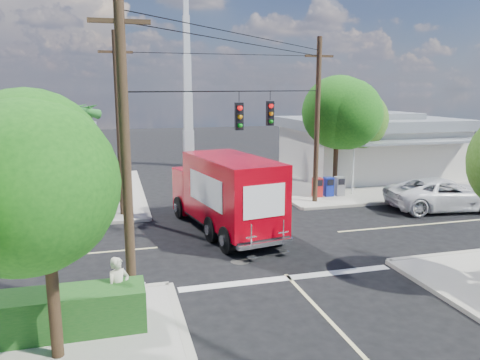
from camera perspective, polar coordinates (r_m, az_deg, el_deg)
name	(u,v)px	position (r m, az deg, el deg)	size (l,w,h in m)	color
ground	(252,239)	(20.04, 1.51, -7.24)	(120.00, 120.00, 0.00)	black
sidewalk_ne	(356,179)	(33.97, 13.91, 0.13)	(14.12, 14.12, 0.14)	#A09B90
sidewalk_nw	(21,197)	(30.23, -25.13, -1.91)	(14.12, 14.12, 0.14)	#A09B90
road_markings	(263,251)	(18.71, 2.83, -8.58)	(32.00, 32.00, 0.01)	beige
building_ne	(370,145)	(35.37, 15.53, 4.16)	(11.80, 10.20, 4.50)	silver
building_nw	(3,158)	(31.62, -26.97, 2.43)	(10.80, 10.20, 4.30)	beige
radio_tower	(188,97)	(38.70, -6.40, 9.98)	(0.80, 0.80, 17.00)	silver
tree_sw_front	(44,180)	(10.95, -22.76, -0.03)	(3.88, 3.78, 6.03)	#422D1C
tree_ne_front	(338,116)	(28.07, 11.84, 7.68)	(4.21, 4.14, 6.66)	#422D1C
tree_ne_back	(358,122)	(31.27, 14.24, 6.82)	(3.77, 3.66, 5.82)	#422D1C
palm_nw_front	(72,114)	(25.83, -19.82, 7.62)	(3.01, 3.08, 5.59)	#422D1C
palm_nw_back	(35,120)	(27.56, -23.71, 6.74)	(3.01, 3.08, 5.19)	#422D1C
utility_poles	(207,127)	(20.27, -4.05, 6.45)	(12.00, 10.68, 9.00)	#473321
picket_fence	(32,303)	(13.99, -23.99, -13.54)	(5.94, 0.06, 1.00)	silver
hedge_sw	(19,317)	(13.30, -25.39, -14.91)	(6.20, 1.20, 1.10)	#154616
vending_boxes	(328,187)	(27.78, 10.72, -0.80)	(1.90, 0.50, 1.10)	red
delivery_truck	(225,193)	(20.73, -1.80, -1.63)	(3.78, 8.21, 3.43)	black
parked_car	(444,194)	(26.89, 23.62, -1.61)	(2.77, 6.01, 1.67)	silver
pedestrian	(119,289)	(13.23, -14.56, -12.74)	(0.64, 0.42, 1.76)	beige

